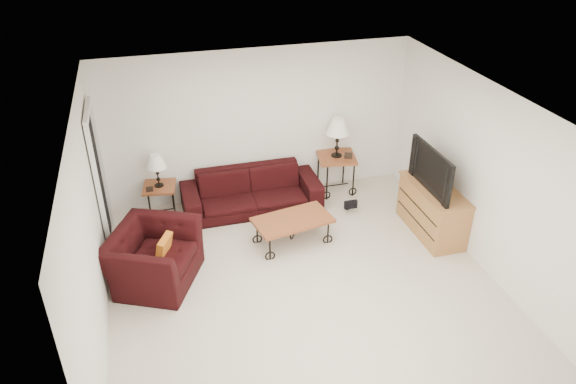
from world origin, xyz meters
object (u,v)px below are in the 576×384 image
(coffee_table, at_px, (293,231))
(television, at_px, (438,169))
(side_table_left, at_px, (161,201))
(backpack, at_px, (348,199))
(side_table_right, at_px, (336,174))
(lamp_right, at_px, (337,137))
(armchair, at_px, (153,257))
(lamp_left, at_px, (157,171))
(tv_stand, at_px, (432,210))
(sofa, at_px, (251,191))

(coffee_table, bearing_deg, television, -7.44)
(side_table_left, xyz_separation_m, backpack, (2.91, -0.66, -0.06))
(side_table_right, xyz_separation_m, television, (0.95, -1.56, 0.74))
(coffee_table, bearing_deg, side_table_left, 144.26)
(lamp_right, xyz_separation_m, armchair, (-3.13, -1.63, -0.63))
(lamp_left, distance_m, tv_stand, 4.22)
(side_table_right, height_order, armchair, armchair)
(lamp_left, height_order, television, television)
(side_table_left, xyz_separation_m, armchair, (-0.21, -1.63, 0.11))
(lamp_left, height_order, lamp_right, lamp_right)
(coffee_table, distance_m, armchair, 2.04)
(sofa, distance_m, television, 2.92)
(television, bearing_deg, lamp_left, -111.96)
(side_table_left, xyz_separation_m, lamp_right, (2.92, 0.00, 0.74))
(side_table_left, distance_m, tv_stand, 4.20)
(sofa, bearing_deg, side_table_right, 6.83)
(lamp_left, bearing_deg, backpack, -12.68)
(sofa, distance_m, backpack, 1.57)
(lamp_right, bearing_deg, tv_stand, -58.11)
(side_table_right, bearing_deg, sofa, -173.17)
(sofa, xyz_separation_m, backpack, (1.49, -0.48, -0.11))
(coffee_table, bearing_deg, backpack, 29.70)
(armchair, xyz_separation_m, tv_stand, (4.11, 0.07, 0.00))
(tv_stand, distance_m, backpack, 1.35)
(armchair, bearing_deg, sofa, -22.43)
(television, bearing_deg, sofa, -119.40)
(sofa, distance_m, side_table_right, 1.51)
(backpack, bearing_deg, sofa, 168.58)
(backpack, bearing_deg, lamp_right, 95.07)
(sofa, distance_m, coffee_table, 1.18)
(lamp_right, bearing_deg, coffee_table, -131.17)
(backpack, bearing_deg, coffee_table, -144.02)
(backpack, bearing_deg, armchair, -156.30)
(side_table_left, distance_m, lamp_right, 3.02)
(side_table_left, bearing_deg, tv_stand, -21.86)
(coffee_table, xyz_separation_m, armchair, (-2.00, -0.34, 0.17))
(sofa, relative_size, coffee_table, 1.98)
(side_table_left, distance_m, armchair, 1.65)
(sofa, distance_m, lamp_right, 1.66)
(lamp_right, distance_m, armchair, 3.59)
(lamp_right, bearing_deg, lamp_left, 180.00)
(sofa, relative_size, side_table_left, 4.11)
(lamp_left, bearing_deg, side_table_left, 0.00)
(lamp_right, distance_m, tv_stand, 1.95)
(sofa, relative_size, television, 1.96)
(lamp_left, bearing_deg, armchair, -97.24)
(backpack, bearing_deg, tv_stand, -36.36)
(sofa, bearing_deg, backpack, -17.70)
(armchair, distance_m, tv_stand, 4.11)
(side_table_right, height_order, backpack, side_table_right)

